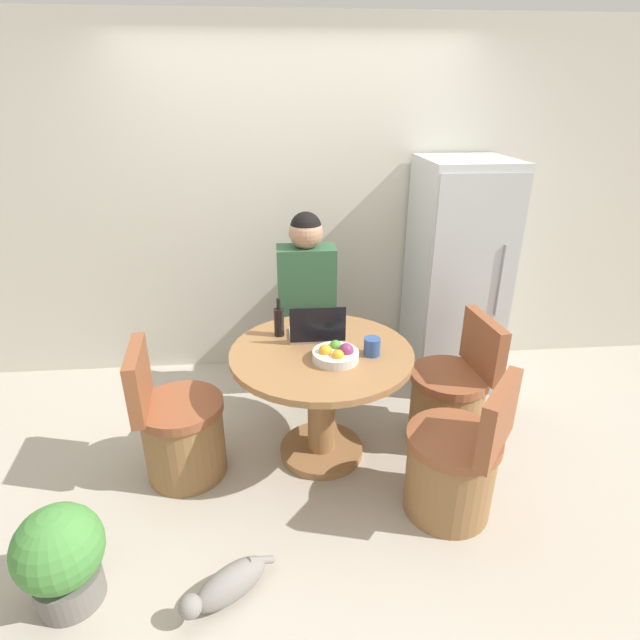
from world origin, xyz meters
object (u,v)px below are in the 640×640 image
object	(u,v)px
fruit_bowl	(336,354)
bottle	(279,321)
dining_table	(321,384)
chair_left_side	(180,432)
person_seated	(306,296)
potted_plant	(61,556)
chair_near_right_corner	(454,467)
cat	(228,585)
laptop	(317,331)
chair_right_side	(450,400)
refrigerator	(455,277)

from	to	relation	value
fruit_bowl	bottle	bearing A→B (deg)	131.85
dining_table	chair_left_side	distance (m)	0.87
person_seated	potted_plant	world-z (taller)	person_seated
chair_near_right_corner	potted_plant	size ratio (longest dim) A/B	1.69
chair_left_side	chair_near_right_corner	distance (m)	1.56
chair_near_right_corner	cat	bearing A→B (deg)	-30.47
chair_near_right_corner	laptop	bearing A→B (deg)	-96.80
dining_table	chair_left_side	xyz separation A→B (m)	(-0.84, -0.10, -0.23)
dining_table	chair_right_side	world-z (taller)	chair_right_side
refrigerator	cat	distance (m)	2.55
chair_left_side	fruit_bowl	size ratio (longest dim) A/B	3.29
refrigerator	potted_plant	distance (m)	2.96
chair_right_side	laptop	xyz separation A→B (m)	(-0.85, 0.07, 0.50)
potted_plant	chair_right_side	bearing A→B (deg)	25.79
refrigerator	person_seated	distance (m)	1.13
person_seated	laptop	world-z (taller)	person_seated
dining_table	person_seated	bearing A→B (deg)	93.04
chair_right_side	potted_plant	bearing A→B (deg)	-70.24
refrigerator	chair_near_right_corner	size ratio (longest dim) A/B	1.99
chair_right_side	laptop	size ratio (longest dim) A/B	2.59
chair_left_side	chair_near_right_corner	size ratio (longest dim) A/B	1.00
dining_table	cat	distance (m)	1.18
chair_left_side	laptop	size ratio (longest dim) A/B	2.59
chair_right_side	bottle	bearing A→B (deg)	-103.26
dining_table	chair_near_right_corner	world-z (taller)	chair_near_right_corner
person_seated	fruit_bowl	xyz separation A→B (m)	(0.11, -0.87, -0.01)
bottle	fruit_bowl	bearing A→B (deg)	-48.15
person_seated	potted_plant	xyz separation A→B (m)	(-1.18, -1.66, -0.51)
refrigerator	person_seated	bearing A→B (deg)	-174.01
cat	refrigerator	bearing A→B (deg)	-167.43
refrigerator	chair_right_side	xyz separation A→B (m)	(-0.24, -0.78, -0.56)
refrigerator	chair_left_side	world-z (taller)	refrigerator
person_seated	chair_left_side	bearing A→B (deg)	46.88
refrigerator	chair_near_right_corner	world-z (taller)	refrigerator
chair_near_right_corner	potted_plant	world-z (taller)	chair_near_right_corner
person_seated	fruit_bowl	distance (m)	0.88
dining_table	potted_plant	size ratio (longest dim) A/B	2.12
dining_table	chair_left_side	world-z (taller)	chair_left_side
bottle	laptop	bearing A→B (deg)	-16.74
chair_left_side	cat	bearing A→B (deg)	-166.04
dining_table	fruit_bowl	size ratio (longest dim) A/B	4.12
refrigerator	fruit_bowl	size ratio (longest dim) A/B	6.55
person_seated	cat	xyz separation A→B (m)	(-0.47, -1.72, -0.70)
chair_right_side	bottle	distance (m)	1.22
refrigerator	dining_table	world-z (taller)	refrigerator
chair_left_side	chair_right_side	xyz separation A→B (m)	(1.68, 0.19, 0.00)
chair_near_right_corner	potted_plant	xyz separation A→B (m)	(-1.87, -0.37, -0.02)
dining_table	laptop	bearing A→B (deg)	95.08
laptop	chair_left_side	bearing A→B (deg)	17.23
fruit_bowl	cat	xyz separation A→B (m)	(-0.58, -0.85, -0.69)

